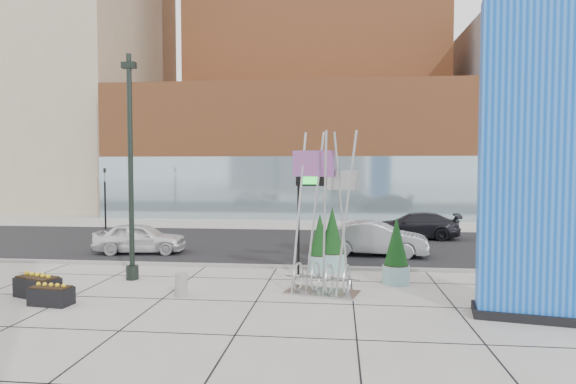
# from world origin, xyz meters

# --- Properties ---
(ground) EXTENTS (160.00, 160.00, 0.00)m
(ground) POSITION_xyz_m (0.00, 0.00, 0.00)
(ground) COLOR #9E9991
(ground) RESTS_ON ground
(street_asphalt) EXTENTS (80.00, 12.00, 0.02)m
(street_asphalt) POSITION_xyz_m (0.00, 10.00, 0.01)
(street_asphalt) COLOR black
(street_asphalt) RESTS_ON ground
(curb_edge) EXTENTS (80.00, 0.30, 0.12)m
(curb_edge) POSITION_xyz_m (0.00, 4.00, 0.06)
(curb_edge) COLOR gray
(curb_edge) RESTS_ON ground
(tower_podium) EXTENTS (34.00, 10.00, 11.00)m
(tower_podium) POSITION_xyz_m (1.00, 27.00, 5.50)
(tower_podium) COLOR #A75B30
(tower_podium) RESTS_ON ground
(tower_glass_front) EXTENTS (34.00, 0.60, 5.00)m
(tower_glass_front) POSITION_xyz_m (1.00, 22.20, 2.50)
(tower_glass_front) COLOR #8CA5B2
(tower_glass_front) RESTS_ON ground
(building_beige_left) EXTENTS (18.00, 20.00, 34.00)m
(building_beige_left) POSITION_xyz_m (-26.00, 34.00, 17.00)
(building_beige_left) COLOR #9E9579
(building_beige_left) RESTS_ON ground
(blue_pylon) EXTENTS (2.81, 1.65, 8.77)m
(blue_pylon) POSITION_xyz_m (8.65, -1.76, 4.24)
(blue_pylon) COLOR #0C49B9
(blue_pylon) RESTS_ON ground
(lamp_post) EXTENTS (0.52, 0.46, 8.28)m
(lamp_post) POSITION_xyz_m (-4.07, 1.43, 3.39)
(lamp_post) COLOR black
(lamp_post) RESTS_ON ground
(public_art_sculpture) EXTENTS (2.58, 1.74, 5.36)m
(public_art_sculpture) POSITION_xyz_m (3.03, 0.23, 1.41)
(public_art_sculpture) COLOR #ACAEB1
(public_art_sculpture) RESTS_ON ground
(concrete_bollard) EXTENTS (0.39, 0.39, 0.76)m
(concrete_bollard) POSITION_xyz_m (-1.50, -0.65, 0.38)
(concrete_bollard) COLOR gray
(concrete_bollard) RESTS_ON ground
(overhead_street_sign) EXTENTS (1.85, 0.24, 3.91)m
(overhead_street_sign) POSITION_xyz_m (2.67, 2.80, 3.36)
(overhead_street_sign) COLOR black
(overhead_street_sign) RESTS_ON ground
(round_planter_east) EXTENTS (0.96, 0.96, 2.40)m
(round_planter_east) POSITION_xyz_m (5.59, 1.80, 1.14)
(round_planter_east) COLOR #83AFB1
(round_planter_east) RESTS_ON ground
(round_planter_mid) EXTENTS (1.04, 1.04, 2.61)m
(round_planter_mid) POSITION_xyz_m (3.28, 3.60, 1.23)
(round_planter_mid) COLOR #83AFB1
(round_planter_mid) RESTS_ON ground
(round_planter_west) EXTENTS (0.94, 0.94, 2.35)m
(round_planter_west) POSITION_xyz_m (2.80, 3.53, 1.11)
(round_planter_west) COLOR #83AFB1
(round_planter_west) RESTS_ON ground
(box_planter_north) EXTENTS (1.30, 0.76, 0.68)m
(box_planter_north) POSITION_xyz_m (-5.10, -2.00, 0.31)
(box_planter_north) COLOR black
(box_planter_north) RESTS_ON ground
(box_planter_south) EXTENTS (1.61, 1.18, 0.80)m
(box_planter_south) POSITION_xyz_m (-6.07, -1.20, 0.37)
(box_planter_south) COLOR black
(box_planter_south) RESTS_ON ground
(car_white_west) EXTENTS (4.50, 2.27, 1.47)m
(car_white_west) POSITION_xyz_m (-6.00, 6.66, 0.74)
(car_white_west) COLOR white
(car_white_west) RESTS_ON ground
(car_silver_mid) EXTENTS (4.98, 2.36, 1.58)m
(car_silver_mid) POSITION_xyz_m (5.30, 7.28, 0.79)
(car_silver_mid) COLOR #A2A3A9
(car_silver_mid) RESTS_ON ground
(car_dark_east) EXTENTS (5.39, 2.72, 1.50)m
(car_dark_east) POSITION_xyz_m (7.90, 13.00, 0.75)
(car_dark_east) COLOR black
(car_dark_east) RESTS_ON ground
(traffic_signal) EXTENTS (0.15, 0.18, 4.10)m
(traffic_signal) POSITION_xyz_m (-12.00, 15.00, 2.30)
(traffic_signal) COLOR black
(traffic_signal) RESTS_ON ground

